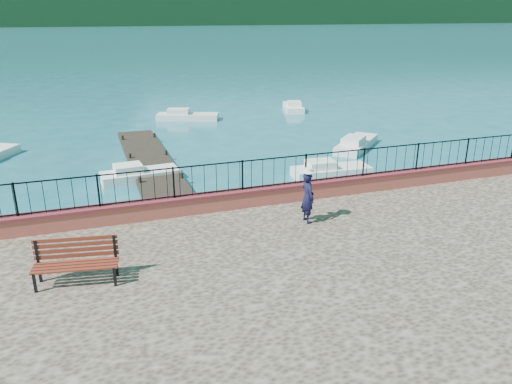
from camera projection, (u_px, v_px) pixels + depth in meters
ground at (296, 294)px, 13.42m from camera, size 2000.00×2000.00×0.00m
parapet at (251, 197)px, 16.20m from camera, size 28.00×0.46×0.58m
railing at (251, 175)px, 15.94m from camera, size 27.00×0.05×0.95m
dock at (154, 170)px, 23.39m from camera, size 2.00×16.00×0.30m
far_forest at (79, 8)px, 276.56m from camera, size 900.00×60.00×18.00m
companion_hill at (276, 18)px, 578.78m from camera, size 448.00×384.00×180.00m
park_bench at (77, 271)px, 11.54m from camera, size 1.98×0.94×1.06m
person at (308, 197)px, 14.78m from camera, size 0.39×0.58×1.57m
hat at (309, 170)px, 14.49m from camera, size 0.44×0.44×0.12m
boat_0 at (140, 171)px, 22.43m from camera, size 3.52×1.58×0.80m
boat_1 at (331, 168)px, 22.97m from camera, size 3.68×1.55×0.80m
boat_2 at (357, 141)px, 27.67m from camera, size 4.01×3.90×0.80m
boat_4 at (187, 114)px, 34.99m from camera, size 4.45×2.71×0.80m
boat_5 at (293, 105)px, 38.33m from camera, size 2.17×3.54×0.80m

